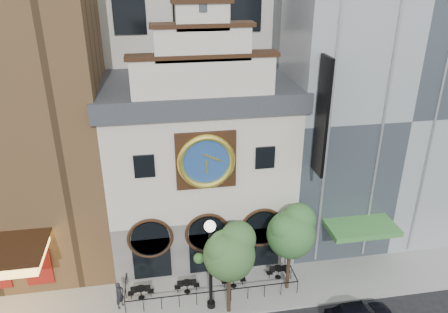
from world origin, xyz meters
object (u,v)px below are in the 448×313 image
(bistro_0, at_px, (141,292))
(bistro_3, at_px, (278,272))
(lamppost, at_px, (210,256))
(pedestrian, at_px, (120,295))
(bistro_1, at_px, (187,286))
(tree_left, at_px, (230,251))
(tree_right, at_px, (292,231))
(bistro_2, at_px, (234,280))

(bistro_0, distance_m, bistro_3, 8.93)
(lamppost, bearing_deg, pedestrian, 178.41)
(bistro_1, xyz_separation_m, tree_left, (2.36, -2.01, 3.87))
(bistro_0, xyz_separation_m, tree_right, (9.27, -0.56, 3.84))
(bistro_0, height_order, pedestrian, pedestrian)
(bistro_1, xyz_separation_m, bistro_2, (2.99, 0.02, 0.00))
(pedestrian, distance_m, lamppost, 6.19)
(bistro_0, height_order, tree_left, tree_left)
(tree_left, height_order, tree_right, tree_left)
(bistro_1, relative_size, bistro_2, 1.00)
(bistro_3, relative_size, lamppost, 0.26)
(tree_right, bearing_deg, bistro_2, 169.23)
(bistro_2, bearing_deg, bistro_1, -179.60)
(bistro_2, bearing_deg, tree_left, -107.24)
(bistro_1, xyz_separation_m, tree_right, (6.40, -0.63, 3.84))
(pedestrian, bearing_deg, bistro_1, -43.39)
(bistro_1, bearing_deg, lamppost, -49.22)
(bistro_1, bearing_deg, bistro_2, 0.40)
(bistro_1, distance_m, tree_right, 7.49)
(bistro_3, xyz_separation_m, pedestrian, (-10.14, -0.97, 0.42))
(bistro_0, bearing_deg, bistro_3, 2.77)
(bistro_0, xyz_separation_m, tree_left, (5.23, -1.95, 3.87))
(bistro_1, xyz_separation_m, bistro_3, (6.06, 0.37, 0.00))
(lamppost, bearing_deg, tree_right, 18.10)
(pedestrian, distance_m, tree_right, 11.03)
(bistro_3, distance_m, tree_left, 5.86)
(pedestrian, distance_m, tree_left, 7.45)
(bistro_0, bearing_deg, bistro_2, 0.83)
(bistro_1, relative_size, lamppost, 0.26)
(bistro_2, height_order, bistro_3, same)
(lamppost, bearing_deg, bistro_1, 138.88)
(bistro_0, bearing_deg, tree_right, -3.48)
(pedestrian, bearing_deg, bistro_3, -46.32)
(bistro_2, distance_m, lamppost, 4.02)
(bistro_2, relative_size, pedestrian, 0.90)
(pedestrian, bearing_deg, bistro_2, -46.75)
(bistro_2, xyz_separation_m, tree_left, (-0.63, -2.04, 3.87))
(bistro_2, relative_size, lamppost, 0.26)
(bistro_3, relative_size, tree_right, 0.27)
(bistro_1, relative_size, bistro_3, 1.00)
(bistro_0, distance_m, bistro_1, 2.87)
(bistro_2, bearing_deg, bistro_3, 6.46)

